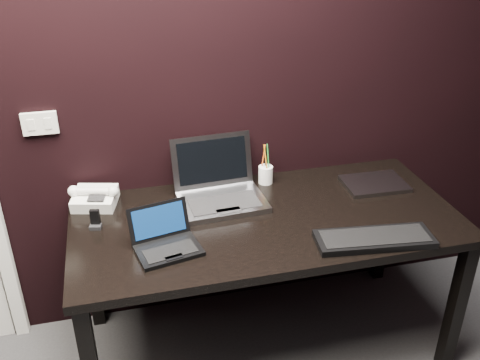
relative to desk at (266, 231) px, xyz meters
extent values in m
plane|color=black|center=(-0.30, 0.40, 0.64)|extent=(4.00, 0.00, 4.00)
cube|color=silver|center=(-0.92, 0.39, 0.46)|extent=(0.15, 0.02, 0.10)
cube|color=silver|center=(-0.95, 0.38, 0.46)|extent=(0.03, 0.01, 0.05)
cube|color=silver|center=(-0.88, 0.38, 0.46)|extent=(0.03, 0.01, 0.05)
cube|color=black|center=(0.00, 0.00, 0.06)|extent=(1.70, 0.80, 0.04)
cube|color=black|center=(0.80, -0.35, -0.31)|extent=(0.06, 0.06, 0.70)
cube|color=black|center=(-0.80, 0.35, -0.31)|extent=(0.06, 0.06, 0.70)
cube|color=black|center=(0.80, 0.35, -0.31)|extent=(0.06, 0.06, 0.70)
cube|color=black|center=(-0.45, -0.16, 0.09)|extent=(0.28, 0.22, 0.02)
cube|color=black|center=(-0.45, -0.18, 0.10)|extent=(0.22, 0.13, 0.00)
cube|color=black|center=(-0.44, -0.23, 0.10)|extent=(0.07, 0.04, 0.00)
cube|color=black|center=(-0.48, -0.06, 0.17)|extent=(0.25, 0.10, 0.14)
cube|color=#091E44|center=(-0.47, -0.06, 0.17)|extent=(0.22, 0.08, 0.12)
cube|color=#929297|center=(-0.17, 0.15, 0.09)|extent=(0.40, 0.30, 0.03)
cube|color=black|center=(-0.16, 0.12, 0.11)|extent=(0.32, 0.17, 0.00)
cube|color=#949398|center=(-0.16, 0.04, 0.11)|extent=(0.11, 0.05, 0.00)
cube|color=gray|center=(-0.18, 0.32, 0.22)|extent=(0.39, 0.10, 0.24)
cube|color=black|center=(-0.18, 0.31, 0.23)|extent=(0.33, 0.07, 0.20)
cube|color=black|center=(0.37, -0.30, 0.09)|extent=(0.50, 0.22, 0.03)
cube|color=black|center=(0.37, -0.30, 0.11)|extent=(0.45, 0.18, 0.00)
cube|color=gray|center=(0.59, 0.15, 0.09)|extent=(0.31, 0.22, 0.02)
cube|color=white|center=(-0.73, 0.29, 0.11)|extent=(0.23, 0.21, 0.08)
cylinder|color=silver|center=(-0.73, 0.28, 0.16)|extent=(0.18, 0.08, 0.04)
sphere|color=white|center=(-0.82, 0.30, 0.16)|extent=(0.06, 0.06, 0.05)
sphere|color=silver|center=(-0.65, 0.25, 0.16)|extent=(0.06, 0.06, 0.05)
cube|color=black|center=(-0.72, 0.23, 0.14)|extent=(0.08, 0.07, 0.01)
cube|color=black|center=(-0.73, 0.10, 0.12)|extent=(0.04, 0.03, 0.08)
cube|color=black|center=(-0.73, 0.08, 0.09)|extent=(0.06, 0.05, 0.02)
cylinder|color=white|center=(0.09, 0.31, 0.12)|extent=(0.07, 0.07, 0.09)
cylinder|color=#F15916|center=(0.07, 0.31, 0.22)|extent=(0.02, 0.02, 0.13)
cylinder|color=#238030|center=(0.09, 0.30, 0.22)|extent=(0.01, 0.02, 0.13)
cylinder|color=black|center=(0.09, 0.32, 0.22)|extent=(0.01, 0.01, 0.13)
cylinder|color=#C57212|center=(0.08, 0.30, 0.22)|extent=(0.02, 0.03, 0.13)
camera|label=1|loc=(-0.60, -1.92, 1.32)|focal=40.00mm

